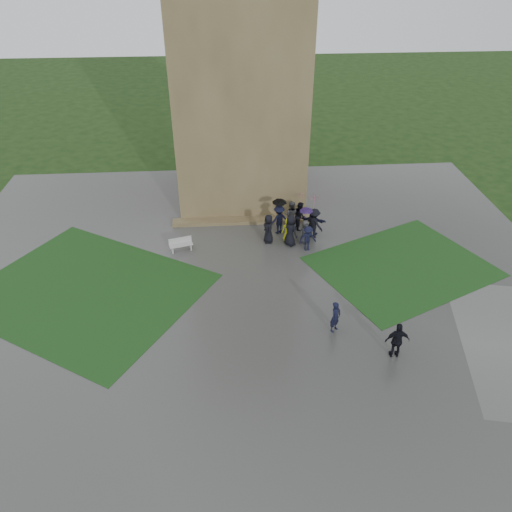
{
  "coord_description": "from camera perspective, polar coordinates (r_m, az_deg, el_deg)",
  "views": [
    {
      "loc": [
        -1.19,
        -17.04,
        15.77
      ],
      "look_at": [
        0.36,
        4.86,
        1.2
      ],
      "focal_mm": 35.0,
      "sensor_mm": 36.0,
      "label": 1
    }
  ],
  "objects": [
    {
      "name": "ground",
      "position": [
        23.25,
        -0.04,
        -9.14
      ],
      "size": [
        120.0,
        120.0,
        0.0
      ],
      "primitive_type": "plane",
      "color": "black"
    },
    {
      "name": "plaza",
      "position": [
        24.74,
        -0.37,
        -5.99
      ],
      "size": [
        34.0,
        34.0,
        0.02
      ],
      "primitive_type": "cube",
      "color": "#373835",
      "rests_on": "ground"
    },
    {
      "name": "lawn_inset_left",
      "position": [
        27.28,
        -18.82,
        -3.78
      ],
      "size": [
        14.1,
        13.46,
        0.01
      ],
      "primitive_type": "cube",
      "rotation": [
        0.0,
        0.0,
        -0.56
      ],
      "color": "#143613",
      "rests_on": "plaza"
    },
    {
      "name": "lawn_inset_right",
      "position": [
        28.77,
        16.37,
        -1.16
      ],
      "size": [
        11.12,
        10.15,
        0.01
      ],
      "primitive_type": "cube",
      "rotation": [
        0.0,
        0.0,
        0.44
      ],
      "color": "#143613",
      "rests_on": "plaza"
    },
    {
      "name": "tower",
      "position": [
        32.77,
        -2.03,
        21.63
      ],
      "size": [
        8.0,
        8.0,
        18.0
      ],
      "primitive_type": "cube",
      "color": "brown",
      "rests_on": "ground"
    },
    {
      "name": "tower_plinth",
      "position": [
        31.78,
        -1.39,
        4.08
      ],
      "size": [
        9.0,
        0.8,
        0.22
      ],
      "primitive_type": "cube",
      "color": "brown",
      "rests_on": "plaza"
    },
    {
      "name": "bench",
      "position": [
        29.11,
        -8.59,
        1.33
      ],
      "size": [
        1.4,
        0.77,
        0.78
      ],
      "rotation": [
        0.0,
        0.0,
        0.27
      ],
      "color": "#ADADA9",
      "rests_on": "plaza"
    },
    {
      "name": "visitor_cluster",
      "position": [
        29.83,
        4.78,
        4.07
      ],
      "size": [
        3.95,
        3.32,
        2.58
      ],
      "color": "black",
      "rests_on": "plaza"
    },
    {
      "name": "pedestrian_mid",
      "position": [
        23.29,
        9.07,
        -6.88
      ],
      "size": [
        0.68,
        0.68,
        1.59
      ],
      "primitive_type": "imported",
      "rotation": [
        0.0,
        0.0,
        0.77
      ],
      "color": "black",
      "rests_on": "plaza"
    },
    {
      "name": "pedestrian_near",
      "position": [
        22.53,
        15.85,
        -9.27
      ],
      "size": [
        1.08,
        0.64,
        1.8
      ],
      "primitive_type": "imported",
      "rotation": [
        0.0,
        0.0,
        3.11
      ],
      "color": "black",
      "rests_on": "plaza"
    }
  ]
}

